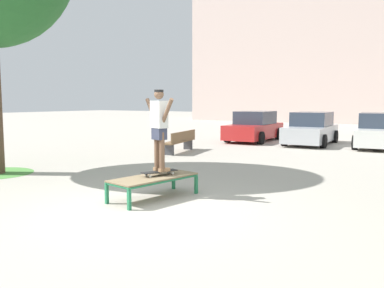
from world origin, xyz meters
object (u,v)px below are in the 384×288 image
(car_red, at_px, (254,127))
(car_white, at_px, (379,132))
(skate_box, at_px, (154,179))
(skater, at_px, (159,124))
(car_silver, at_px, (311,129))
(skateboard, at_px, (160,172))
(park_bench, at_px, (180,141))

(car_red, xyz_separation_m, car_white, (5.76, 0.17, 0.00))
(skate_box, xyz_separation_m, skater, (0.03, 0.17, 1.12))
(car_red, height_order, car_silver, same)
(car_red, distance_m, car_silver, 2.88)
(skater, bearing_deg, skateboard, -111.00)
(skate_box, relative_size, car_white, 0.46)
(car_red, relative_size, car_white, 0.98)
(skateboard, bearing_deg, car_white, 77.98)
(skateboard, height_order, park_bench, park_bench)
(car_silver, bearing_deg, skater, -88.90)
(skate_box, xyz_separation_m, car_red, (-3.08, 12.41, 0.28))
(skateboard, bearing_deg, park_bench, 120.22)
(skater, height_order, car_white, skater)
(skate_box, xyz_separation_m, skateboard, (0.03, 0.16, 0.12))
(park_bench, bearing_deg, skate_box, -60.61)
(skateboard, xyz_separation_m, car_silver, (-0.23, 12.18, 0.15))
(car_white, bearing_deg, skate_box, -102.00)
(car_silver, distance_m, park_bench, 6.70)
(skate_box, relative_size, car_red, 0.47)
(car_silver, xyz_separation_m, car_white, (2.88, 0.24, 0.00))
(car_silver, height_order, park_bench, car_silver)
(skateboard, bearing_deg, car_silver, 91.10)
(skater, relative_size, car_red, 0.40)
(car_white, distance_m, park_bench, 8.74)
(skate_box, relative_size, skateboard, 2.45)
(car_silver, relative_size, park_bench, 1.75)
(skate_box, height_order, car_red, car_red)
(car_white, bearing_deg, park_bench, -137.36)
(car_red, height_order, car_white, same)
(skater, bearing_deg, car_white, 77.98)
(car_white, height_order, park_bench, car_white)
(skater, xyz_separation_m, car_silver, (-0.23, 12.18, -0.84))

